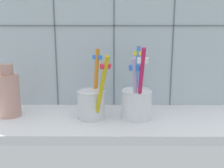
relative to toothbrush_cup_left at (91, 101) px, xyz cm
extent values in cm
cube|color=silver|center=(5.13, 0.21, -5.27)|extent=(64.00, 22.00, 2.00)
cube|color=#B2C1CC|center=(5.13, 12.21, 16.23)|extent=(64.00, 2.00, 45.00)
cube|color=slate|center=(-10.87, 11.11, 16.23)|extent=(0.30, 0.20, 45.00)
cube|color=slate|center=(5.13, 11.11, 16.23)|extent=(0.30, 0.20, 45.00)
cube|color=slate|center=(21.13, 11.11, 16.23)|extent=(0.30, 0.20, 45.00)
cube|color=slate|center=(5.13, 11.11, 17.86)|extent=(64.00, 0.20, 0.30)
cylinder|color=silver|center=(-0.31, 0.04, -0.97)|extent=(6.53, 6.53, 6.61)
torus|color=silver|center=(-0.31, 0.04, 2.33)|extent=(6.70, 6.70, 0.50)
cylinder|color=#7C81E3|center=(2.24, -0.10, 3.40)|extent=(4.28, 1.51, 14.75)
cube|color=blue|center=(3.39, -0.24, 8.97)|extent=(1.28, 2.65, 1.27)
cylinder|color=orange|center=(0.65, 3.51, 4.08)|extent=(2.06, 4.44, 16.11)
cube|color=blue|center=(0.96, 4.66, 10.00)|extent=(2.47, 1.46, 1.10)
cylinder|color=gold|center=(2.34, -4.06, 3.74)|extent=(4.28, 6.24, 15.58)
cube|color=#E5333F|center=(3.34, -5.73, 9.14)|extent=(2.50, 2.09, 1.18)
cylinder|color=white|center=(10.57, 0.04, -0.88)|extent=(7.23, 7.23, 6.80)
torus|color=silver|center=(10.57, 0.04, 2.52)|extent=(7.37, 7.37, 0.50)
cylinder|color=#AD99C2|center=(9.91, -2.82, 3.42)|extent=(2.19, 4.93, 14.81)
cube|color=blue|center=(9.53, -4.12, 8.61)|extent=(2.43, 1.52, 1.28)
cylinder|color=#3F7CD8|center=(10.78, 3.58, 4.37)|extent=(2.32, 5.15, 16.73)
cube|color=yellow|center=(11.20, 5.08, 10.93)|extent=(2.64, 1.59, 1.18)
cylinder|color=#C11A4C|center=(10.97, -3.60, 4.54)|extent=(1.50, 6.31, 17.10)
cube|color=white|center=(11.14, -5.34, 10.33)|extent=(2.39, 1.14, 1.28)
cylinder|color=tan|center=(-20.63, 1.46, 0.90)|extent=(5.32, 5.32, 10.34)
cylinder|color=tan|center=(-20.63, 1.46, 7.37)|extent=(3.13, 3.13, 2.61)
camera|label=1|loc=(5.58, -56.30, 15.91)|focal=39.24mm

